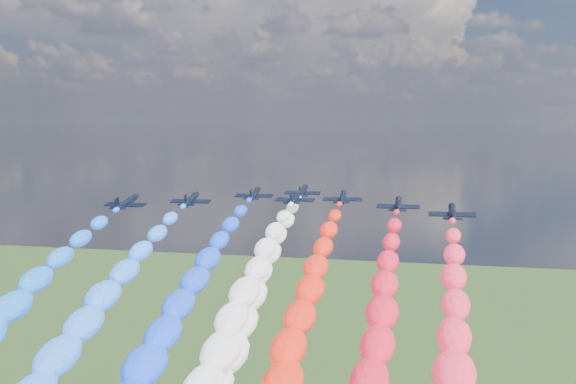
# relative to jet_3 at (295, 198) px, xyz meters

# --- Properties ---
(jet_0) EXTENTS (9.05, 12.16, 4.61)m
(jet_0) POSITION_rel_jet_3_xyz_m (-32.59, -15.96, 0.00)
(jet_0) COLOR black
(jet_1) EXTENTS (9.39, 12.40, 4.61)m
(jet_1) POSITION_rel_jet_3_xyz_m (-21.50, -7.49, 0.00)
(jet_1) COLOR black
(trail_1) EXTENTS (7.16, 100.21, 41.39)m
(trail_1) POSITION_rel_jet_3_xyz_m (-21.50, -58.85, -18.01)
(trail_1) COLOR blue
(jet_2) EXTENTS (9.28, 12.32, 4.61)m
(jet_2) POSITION_rel_jet_3_xyz_m (-11.02, 6.30, 0.00)
(jet_2) COLOR black
(trail_2) EXTENTS (7.16, 100.21, 41.39)m
(trail_2) POSITION_rel_jet_3_xyz_m (-11.02, -45.06, -18.01)
(trail_2) COLOR blue
(jet_3) EXTENTS (9.02, 12.14, 4.61)m
(jet_3) POSITION_rel_jet_3_xyz_m (0.00, 0.00, 0.00)
(jet_3) COLOR black
(trail_3) EXTENTS (7.16, 100.21, 41.39)m
(trail_3) POSITION_rel_jet_3_xyz_m (0.00, -51.36, -18.01)
(trail_3) COLOR silver
(jet_4) EXTENTS (8.93, 12.08, 4.61)m
(jet_4) POSITION_rel_jet_3_xyz_m (-1.21, 14.72, 0.00)
(jet_4) COLOR black
(trail_4) EXTENTS (7.16, 100.21, 41.39)m
(trail_4) POSITION_rel_jet_3_xyz_m (-1.21, -36.64, -18.01)
(trail_4) COLOR silver
(jet_5) EXTENTS (9.37, 12.38, 4.61)m
(jet_5) POSITION_rel_jet_3_xyz_m (10.00, 3.43, 0.00)
(jet_5) COLOR black
(trail_5) EXTENTS (7.16, 100.21, 41.39)m
(trail_5) POSITION_rel_jet_3_xyz_m (10.00, -47.93, -18.01)
(trail_5) COLOR red
(jet_6) EXTENTS (9.02, 12.14, 4.61)m
(jet_6) POSITION_rel_jet_3_xyz_m (22.84, -7.25, 0.00)
(jet_6) COLOR black
(trail_6) EXTENTS (7.16, 100.21, 41.39)m
(trail_6) POSITION_rel_jet_3_xyz_m (22.84, -58.62, -18.01)
(trail_6) COLOR red
(jet_7) EXTENTS (8.75, 11.95, 4.61)m
(jet_7) POSITION_rel_jet_3_xyz_m (33.39, -16.96, 0.00)
(jet_7) COLOR black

